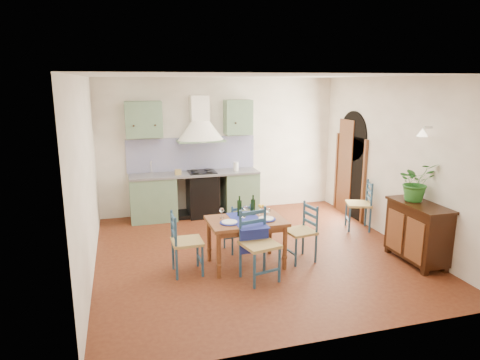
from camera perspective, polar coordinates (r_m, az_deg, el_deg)
The scene contains 13 objects.
floor at distance 7.06m, azimuth 2.11°, elevation -9.67°, with size 5.00×5.00×0.00m, color #461A0F.
back_wall at distance 8.78m, azimuth -5.35°, elevation 2.00°, with size 5.00×0.96×2.80m.
right_wall at distance 8.01m, azimuth 18.81°, elevation 2.37°, with size 0.26×5.00×2.80m.
left_wall at distance 6.35m, azimuth -19.79°, elevation 0.22°, with size 0.04×5.00×2.80m, color white.
ceiling at distance 6.51m, azimuth 2.32°, elevation 13.74°, with size 5.00×5.00×0.01m, color silver.
dining_table at distance 6.39m, azimuth 0.87°, elevation -6.00°, with size 1.14×0.86×1.04m.
chair_near at distance 6.01m, azimuth 2.49°, elevation -8.57°, with size 0.55×0.55×0.99m.
chair_far at distance 6.99m, azimuth -0.26°, elevation -6.19°, with size 0.44×0.44×0.81m.
chair_left at distance 6.23m, azimuth -7.37°, elevation -8.26°, with size 0.43×0.43×0.92m.
chair_right at distance 6.70m, azimuth 8.24°, elevation -6.84°, with size 0.48×0.48×0.89m.
chair_spare at distance 8.29m, azimuth 15.75°, elevation -3.17°, with size 0.55×0.55×0.93m.
sideboard at distance 7.08m, azimuth 22.58°, elevation -6.23°, with size 0.50×1.05×0.94m.
potted_plant at distance 7.02m, azimuth 22.40°, elevation -0.22°, with size 0.54×0.47×0.60m, color #276824.
Camera 1 is at (-2.02, -6.19, 2.73)m, focal length 32.00 mm.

